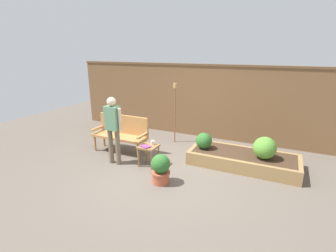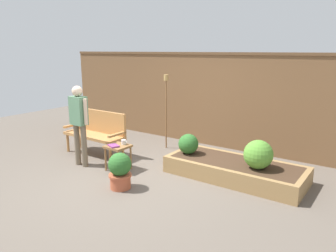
% 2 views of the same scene
% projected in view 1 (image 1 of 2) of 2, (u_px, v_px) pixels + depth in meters
% --- Properties ---
extents(ground_plane, '(14.00, 14.00, 0.00)m').
position_uv_depth(ground_plane, '(161.00, 170.00, 5.49)').
color(ground_plane, '#60564C').
extents(fence_back, '(8.40, 0.14, 2.16)m').
position_uv_depth(fence_back, '(200.00, 101.00, 7.42)').
color(fence_back, brown).
rests_on(fence_back, ground_plane).
extents(garden_bench, '(1.44, 0.48, 0.94)m').
position_uv_depth(garden_bench, '(121.00, 131.00, 6.40)').
color(garden_bench, '#B77F47').
rests_on(garden_bench, ground_plane).
extents(side_table, '(0.40, 0.40, 0.48)m').
position_uv_depth(side_table, '(148.00, 149.00, 5.62)').
color(side_table, olive).
rests_on(side_table, ground_plane).
extents(cup_on_table, '(0.12, 0.09, 0.09)m').
position_uv_depth(cup_on_table, '(153.00, 143.00, 5.66)').
color(cup_on_table, silver).
rests_on(cup_on_table, side_table).
extents(book_on_table, '(0.26, 0.23, 0.03)m').
position_uv_depth(book_on_table, '(146.00, 146.00, 5.53)').
color(book_on_table, '#7F3875').
rests_on(book_on_table, side_table).
extents(potted_boxwood, '(0.38, 0.38, 0.60)m').
position_uv_depth(potted_boxwood, '(161.00, 168.00, 4.90)').
color(potted_boxwood, '#B75638').
rests_on(potted_boxwood, ground_plane).
extents(raised_planter_bed, '(2.40, 1.00, 0.30)m').
position_uv_depth(raised_planter_bed, '(243.00, 159.00, 5.68)').
color(raised_planter_bed, '#997547').
rests_on(raised_planter_bed, ground_plane).
extents(shrub_near_bench, '(0.38, 0.38, 0.38)m').
position_uv_depth(shrub_near_bench, '(204.00, 141.00, 5.88)').
color(shrub_near_bench, brown).
rests_on(shrub_near_bench, raised_planter_bed).
extents(shrub_far_corner, '(0.48, 0.48, 0.48)m').
position_uv_depth(shrub_far_corner, '(265.00, 148.00, 5.31)').
color(shrub_far_corner, brown).
rests_on(shrub_far_corner, raised_planter_bed).
extents(tiki_torch, '(0.10, 0.10, 1.68)m').
position_uv_depth(tiki_torch, '(175.00, 102.00, 6.87)').
color(tiki_torch, brown).
rests_on(tiki_torch, ground_plane).
extents(person_by_bench, '(0.47, 0.20, 1.56)m').
position_uv_depth(person_by_bench, '(113.00, 125.00, 5.58)').
color(person_by_bench, '#70604C').
rests_on(person_by_bench, ground_plane).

